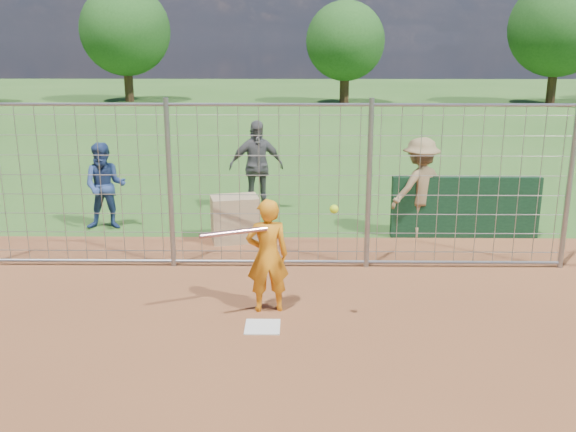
{
  "coord_description": "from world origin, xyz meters",
  "views": [
    {
      "loc": [
        0.41,
        -7.42,
        3.43
      ],
      "look_at": [
        0.3,
        0.8,
        1.15
      ],
      "focal_mm": 40.0,
      "sensor_mm": 36.0,
      "label": 1
    }
  ],
  "objects_px": {
    "batter": "(267,256)",
    "bystander_b": "(256,167)",
    "bystander_c": "(420,187)",
    "equipment_bin": "(235,219)",
    "bystander_a": "(105,186)"
  },
  "relations": [
    {
      "from": "bystander_c",
      "to": "bystander_b",
      "type": "bearing_deg",
      "value": -58.36
    },
    {
      "from": "bystander_c",
      "to": "batter",
      "type": "bearing_deg",
      "value": 22.46
    },
    {
      "from": "batter",
      "to": "equipment_bin",
      "type": "height_order",
      "value": "batter"
    },
    {
      "from": "bystander_c",
      "to": "equipment_bin",
      "type": "distance_m",
      "value": 3.31
    },
    {
      "from": "batter",
      "to": "equipment_bin",
      "type": "distance_m",
      "value": 3.07
    },
    {
      "from": "bystander_a",
      "to": "bystander_b",
      "type": "bearing_deg",
      "value": 19.84
    },
    {
      "from": "bystander_a",
      "to": "equipment_bin",
      "type": "xyz_separation_m",
      "value": [
        2.46,
        -0.74,
        -0.41
      ]
    },
    {
      "from": "bystander_a",
      "to": "bystander_b",
      "type": "distance_m",
      "value": 2.98
    },
    {
      "from": "batter",
      "to": "bystander_a",
      "type": "height_order",
      "value": "bystander_a"
    },
    {
      "from": "batter",
      "to": "equipment_bin",
      "type": "bearing_deg",
      "value": -86.41
    },
    {
      "from": "batter",
      "to": "bystander_b",
      "type": "height_order",
      "value": "bystander_b"
    },
    {
      "from": "bystander_a",
      "to": "equipment_bin",
      "type": "distance_m",
      "value": 2.6
    },
    {
      "from": "bystander_c",
      "to": "equipment_bin",
      "type": "height_order",
      "value": "bystander_c"
    },
    {
      "from": "batter",
      "to": "bystander_b",
      "type": "xyz_separation_m",
      "value": [
        -0.44,
        4.95,
        0.19
      ]
    },
    {
      "from": "bystander_c",
      "to": "bystander_a",
      "type": "bearing_deg",
      "value": -33.89
    }
  ]
}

